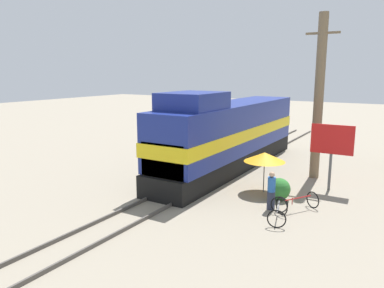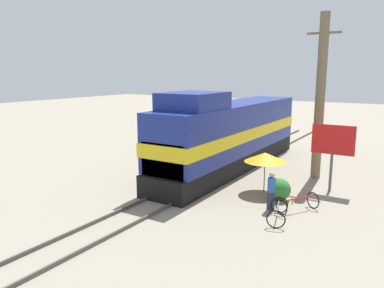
{
  "view_description": "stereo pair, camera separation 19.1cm",
  "coord_description": "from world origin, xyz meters",
  "px_view_note": "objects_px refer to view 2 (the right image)",
  "views": [
    {
      "loc": [
        9.83,
        -18.34,
        5.95
      ],
      "look_at": [
        1.2,
        -4.12,
        2.74
      ],
      "focal_mm": 35.0,
      "sensor_mm": 36.0,
      "label": 1
    },
    {
      "loc": [
        10.0,
        -18.24,
        5.95
      ],
      "look_at": [
        1.2,
        -4.12,
        2.74
      ],
      "focal_mm": 35.0,
      "sensor_mm": 36.0,
      "label": 2
    }
  ],
  "objects_px": {
    "person_bystander": "(271,190)",
    "billboard_sign": "(333,143)",
    "vendor_umbrella": "(265,157)",
    "utility_pole": "(320,97)",
    "bicycle": "(298,203)",
    "bicycle_spare": "(278,212)",
    "locomotive": "(229,135)"
  },
  "relations": [
    {
      "from": "person_bystander",
      "to": "bicycle_spare",
      "type": "height_order",
      "value": "person_bystander"
    },
    {
      "from": "utility_pole",
      "to": "bicycle",
      "type": "relative_size",
      "value": 4.7
    },
    {
      "from": "vendor_umbrella",
      "to": "bicycle",
      "type": "xyz_separation_m",
      "value": [
        2.23,
        -1.83,
        -1.41
      ]
    },
    {
      "from": "person_bystander",
      "to": "bicycle_spare",
      "type": "xyz_separation_m",
      "value": [
        0.66,
        -1.0,
        -0.55
      ]
    },
    {
      "from": "person_bystander",
      "to": "bicycle_spare",
      "type": "bearing_deg",
      "value": -56.74
    },
    {
      "from": "vendor_umbrella",
      "to": "bicycle_spare",
      "type": "relative_size",
      "value": 1.12
    },
    {
      "from": "vendor_umbrella",
      "to": "bicycle",
      "type": "bearing_deg",
      "value": -39.31
    },
    {
      "from": "vendor_umbrella",
      "to": "billboard_sign",
      "type": "height_order",
      "value": "billboard_sign"
    },
    {
      "from": "vendor_umbrella",
      "to": "billboard_sign",
      "type": "distance_m",
      "value": 3.47
    },
    {
      "from": "locomotive",
      "to": "utility_pole",
      "type": "bearing_deg",
      "value": 10.56
    },
    {
      "from": "utility_pole",
      "to": "billboard_sign",
      "type": "distance_m",
      "value": 3.21
    },
    {
      "from": "utility_pole",
      "to": "vendor_umbrella",
      "type": "bearing_deg",
      "value": -110.72
    },
    {
      "from": "billboard_sign",
      "to": "bicycle",
      "type": "xyz_separation_m",
      "value": [
        -0.54,
        -3.79,
        -2.09
      ]
    },
    {
      "from": "person_bystander",
      "to": "billboard_sign",
      "type": "bearing_deg",
      "value": 69.18
    },
    {
      "from": "utility_pole",
      "to": "billboard_sign",
      "type": "xyz_separation_m",
      "value": [
        1.25,
        -2.08,
        -2.11
      ]
    },
    {
      "from": "utility_pole",
      "to": "billboard_sign",
      "type": "height_order",
      "value": "utility_pole"
    },
    {
      "from": "utility_pole",
      "to": "bicycle",
      "type": "xyz_separation_m",
      "value": [
        0.7,
        -5.87,
        -4.2
      ]
    },
    {
      "from": "vendor_umbrella",
      "to": "person_bystander",
      "type": "bearing_deg",
      "value": -62.18
    },
    {
      "from": "utility_pole",
      "to": "bicycle_spare",
      "type": "xyz_separation_m",
      "value": [
        0.31,
        -7.28,
        -4.2
      ]
    },
    {
      "from": "locomotive",
      "to": "billboard_sign",
      "type": "height_order",
      "value": "locomotive"
    },
    {
      "from": "vendor_umbrella",
      "to": "bicycle",
      "type": "height_order",
      "value": "vendor_umbrella"
    },
    {
      "from": "person_bystander",
      "to": "bicycle_spare",
      "type": "relative_size",
      "value": 0.93
    },
    {
      "from": "utility_pole",
      "to": "bicycle",
      "type": "height_order",
      "value": "utility_pole"
    },
    {
      "from": "billboard_sign",
      "to": "bicycle_spare",
      "type": "bearing_deg",
      "value": -100.24
    },
    {
      "from": "billboard_sign",
      "to": "bicycle_spare",
      "type": "height_order",
      "value": "billboard_sign"
    },
    {
      "from": "person_bystander",
      "to": "locomotive",
      "type": "bearing_deg",
      "value": 131.31
    },
    {
      "from": "utility_pole",
      "to": "vendor_umbrella",
      "type": "relative_size",
      "value": 4.43
    },
    {
      "from": "utility_pole",
      "to": "vendor_umbrella",
      "type": "distance_m",
      "value": 5.14
    },
    {
      "from": "locomotive",
      "to": "bicycle_spare",
      "type": "relative_size",
      "value": 8.37
    },
    {
      "from": "bicycle_spare",
      "to": "bicycle",
      "type": "bearing_deg",
      "value": -120.43
    },
    {
      "from": "bicycle_spare",
      "to": "utility_pole",
      "type": "bearing_deg",
      "value": -102.3
    },
    {
      "from": "person_bystander",
      "to": "utility_pole",
      "type": "bearing_deg",
      "value": 86.82
    }
  ]
}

